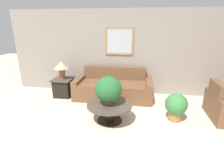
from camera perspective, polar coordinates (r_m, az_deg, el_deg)
ground_plane at (r=3.30m, az=4.31°, el=-21.52°), size 20.00×20.00×0.00m
wall_back at (r=5.55m, az=6.92°, el=10.06°), size 7.96×0.09×2.60m
couch_main at (r=5.31m, az=0.35°, el=-1.43°), size 2.29×0.96×0.90m
coffee_table at (r=4.02m, az=-0.81°, el=-8.00°), size 1.03×1.03×0.44m
side_table at (r=5.66m, az=-15.59°, el=-1.00°), size 0.59×0.59×0.56m
table_lamp at (r=5.48m, az=-16.18°, el=5.40°), size 0.46×0.46×0.54m
potted_plant_on_table at (r=3.83m, az=-1.11°, el=-1.83°), size 0.59×0.59×0.64m
potted_plant_floor at (r=4.31m, az=20.17°, el=-6.68°), size 0.51×0.51×0.66m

